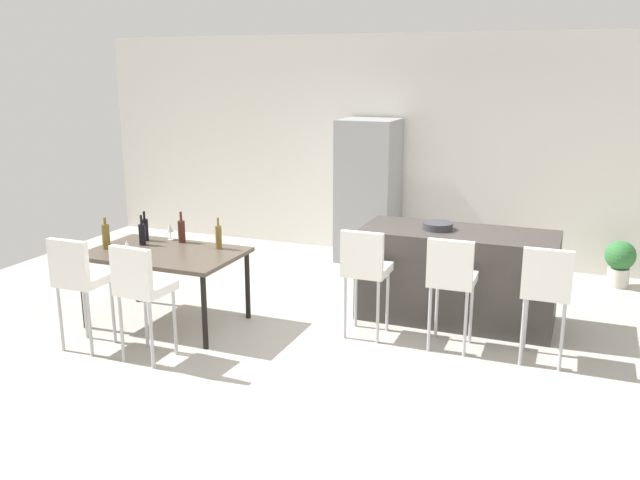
# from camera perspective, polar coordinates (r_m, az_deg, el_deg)

# --- Properties ---
(ground_plane) EXTENTS (10.00, 10.00, 0.00)m
(ground_plane) POSITION_cam_1_polar(r_m,az_deg,el_deg) (6.46, 4.12, -8.32)
(ground_plane) COLOR #ADA89E
(back_wall) EXTENTS (10.00, 0.12, 2.90)m
(back_wall) POSITION_cam_1_polar(r_m,az_deg,el_deg) (8.95, 10.28, 7.54)
(back_wall) COLOR silver
(back_wall) RESTS_ON ground_plane
(kitchen_island) EXTENTS (1.91, 0.80, 0.92)m
(kitchen_island) POSITION_cam_1_polar(r_m,az_deg,el_deg) (6.92, 11.45, -2.96)
(kitchen_island) COLOR #383330
(kitchen_island) RESTS_ON ground_plane
(bar_chair_left) EXTENTS (0.40, 0.40, 1.05)m
(bar_chair_left) POSITION_cam_1_polar(r_m,az_deg,el_deg) (6.28, 3.83, -2.22)
(bar_chair_left) COLOR white
(bar_chair_left) RESTS_ON ground_plane
(bar_chair_middle) EXTENTS (0.41, 0.41, 1.05)m
(bar_chair_middle) POSITION_cam_1_polar(r_m,az_deg,el_deg) (6.09, 11.01, -2.99)
(bar_chair_middle) COLOR white
(bar_chair_middle) RESTS_ON ground_plane
(bar_chair_right) EXTENTS (0.40, 0.40, 1.05)m
(bar_chair_right) POSITION_cam_1_polar(r_m,az_deg,el_deg) (6.01, 18.54, -3.74)
(bar_chair_right) COLOR white
(bar_chair_right) RESTS_ON ground_plane
(dining_table) EXTENTS (1.48, 0.95, 0.74)m
(dining_table) POSITION_cam_1_polar(r_m,az_deg,el_deg) (6.79, -12.92, -1.44)
(dining_table) COLOR #4C4238
(dining_table) RESTS_ON ground_plane
(dining_chair_near) EXTENTS (0.40, 0.40, 1.05)m
(dining_chair_near) POSITION_cam_1_polar(r_m,az_deg,el_deg) (6.36, -19.67, -2.85)
(dining_chair_near) COLOR white
(dining_chair_near) RESTS_ON ground_plane
(dining_chair_far) EXTENTS (0.42, 0.42, 1.05)m
(dining_chair_far) POSITION_cam_1_polar(r_m,az_deg,el_deg) (5.95, -14.86, -3.64)
(dining_chair_far) COLOR white
(dining_chair_far) RESTS_ON ground_plane
(wine_bottle_right) EXTENTS (0.07, 0.07, 0.32)m
(wine_bottle_right) POSITION_cam_1_polar(r_m,az_deg,el_deg) (7.05, -11.58, 0.76)
(wine_bottle_right) COLOR #471E19
(wine_bottle_right) RESTS_ON dining_table
(wine_bottle_left) EXTENTS (0.06, 0.06, 0.31)m
(wine_bottle_left) POSITION_cam_1_polar(r_m,az_deg,el_deg) (6.75, -8.54, 0.28)
(wine_bottle_left) COLOR brown
(wine_bottle_left) RESTS_ON dining_table
(wine_bottle_far) EXTENTS (0.07, 0.07, 0.31)m
(wine_bottle_far) POSITION_cam_1_polar(r_m,az_deg,el_deg) (7.05, -14.76, 0.51)
(wine_bottle_far) COLOR black
(wine_bottle_far) RESTS_ON dining_table
(wine_bottle_end) EXTENTS (0.07, 0.07, 0.31)m
(wine_bottle_end) POSITION_cam_1_polar(r_m,az_deg,el_deg) (7.22, -14.52, 0.89)
(wine_bottle_end) COLOR black
(wine_bottle_end) RESTS_ON dining_table
(wine_bottle_corner) EXTENTS (0.08, 0.08, 0.32)m
(wine_bottle_corner) POSITION_cam_1_polar(r_m,az_deg,el_deg) (7.00, -17.58, 0.32)
(wine_bottle_corner) COLOR brown
(wine_bottle_corner) RESTS_ON dining_table
(wine_glass_middle) EXTENTS (0.07, 0.07, 0.17)m
(wine_glass_middle) POSITION_cam_1_polar(r_m,az_deg,el_deg) (6.60, -15.96, -0.44)
(wine_glass_middle) COLOR silver
(wine_glass_middle) RESTS_ON dining_table
(wine_glass_near) EXTENTS (0.07, 0.07, 0.17)m
(wine_glass_near) POSITION_cam_1_polar(r_m,az_deg,el_deg) (7.18, -12.53, 0.99)
(wine_glass_near) COLOR silver
(wine_glass_near) RESTS_ON dining_table
(refrigerator) EXTENTS (0.72, 0.68, 1.84)m
(refrigerator) POSITION_cam_1_polar(r_m,az_deg,el_deg) (8.82, 4.08, 4.16)
(refrigerator) COLOR #939699
(refrigerator) RESTS_ON ground_plane
(fruit_bowl) EXTENTS (0.30, 0.30, 0.07)m
(fruit_bowl) POSITION_cam_1_polar(r_m,az_deg,el_deg) (6.81, 9.89, 1.16)
(fruit_bowl) COLOR #333338
(fruit_bowl) RESTS_ON kitchen_island
(potted_plant) EXTENTS (0.34, 0.34, 0.55)m
(potted_plant) POSITION_cam_1_polar(r_m,az_deg,el_deg) (8.56, 23.94, -1.60)
(potted_plant) COLOR beige
(potted_plant) RESTS_ON ground_plane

